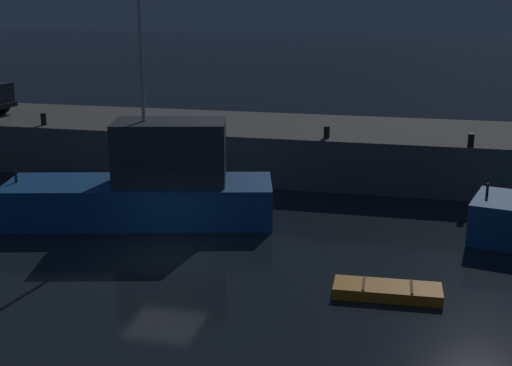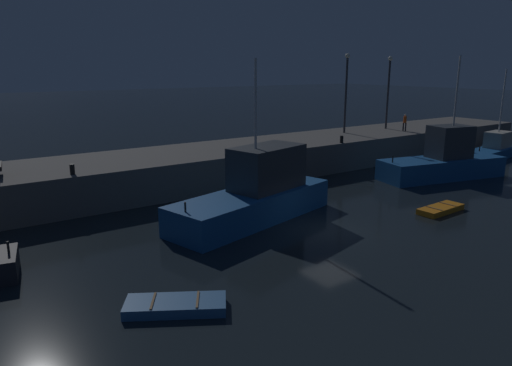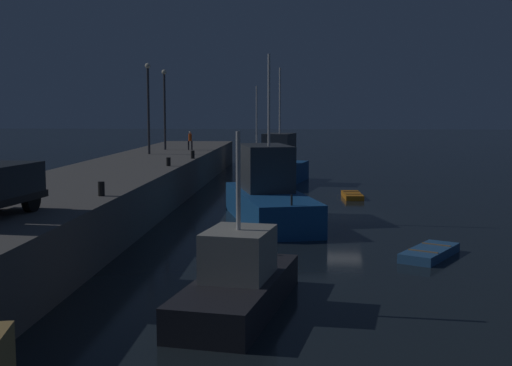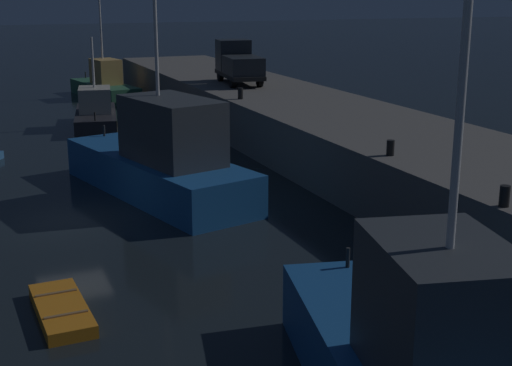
# 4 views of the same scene
# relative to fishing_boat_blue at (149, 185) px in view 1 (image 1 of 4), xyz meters

# --- Properties ---
(ground_plane) EXTENTS (320.00, 320.00, 0.00)m
(ground_plane) POSITION_rel_fishing_boat_blue_xyz_m (2.05, -4.01, -1.48)
(ground_plane) COLOR black
(pier_quay) EXTENTS (73.52, 7.46, 2.44)m
(pier_quay) POSITION_rel_fishing_boat_blue_xyz_m (2.05, 9.58, -0.26)
(pier_quay) COLOR #5B5956
(pier_quay) RESTS_ON ground
(fishing_boat_blue) EXTENTS (11.15, 5.79, 8.98)m
(fishing_boat_blue) POSITION_rel_fishing_boat_blue_xyz_m (0.00, 0.00, 0.00)
(fishing_boat_blue) COLOR #195193
(fishing_boat_blue) RESTS_ON ground
(dinghy_orange_near) EXTENTS (3.30, 1.33, 0.38)m
(dinghy_orange_near) POSITION_rel_fishing_boat_blue_xyz_m (9.82, -5.31, -1.31)
(dinghy_orange_near) COLOR orange
(dinghy_orange_near) RESTS_ON ground
(bollard_west) EXTENTS (0.28, 0.28, 0.61)m
(bollard_west) POSITION_rel_fishing_boat_blue_xyz_m (-8.45, 6.65, 1.26)
(bollard_west) COLOR black
(bollard_west) RESTS_ON pier_quay
(bollard_central) EXTENTS (0.28, 0.28, 0.58)m
(bollard_central) POSITION_rel_fishing_boat_blue_xyz_m (12.70, 6.16, 1.25)
(bollard_central) COLOR black
(bollard_central) RESTS_ON pier_quay
(bollard_east) EXTENTS (0.28, 0.28, 0.55)m
(bollard_east) POSITION_rel_fishing_boat_blue_xyz_m (6.23, 6.69, 1.23)
(bollard_east) COLOR black
(bollard_east) RESTS_ON pier_quay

